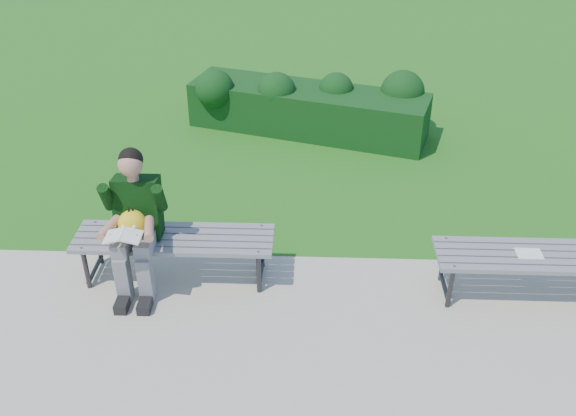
% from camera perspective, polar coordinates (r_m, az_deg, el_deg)
% --- Properties ---
extents(ground, '(80.00, 80.00, 0.00)m').
position_cam_1_polar(ground, '(6.31, 1.55, -4.50)').
color(ground, '#1D6A1C').
rests_on(ground, ground).
extents(walkway, '(30.00, 3.50, 0.02)m').
position_cam_1_polar(walkway, '(5.00, 1.22, -16.35)').
color(walkway, beige).
rests_on(walkway, ground).
extents(hedge, '(3.29, 1.70, 0.86)m').
position_cam_1_polar(hedge, '(8.74, 1.93, 9.15)').
color(hedge, '#1B3C13').
rests_on(hedge, ground).
extents(bench_left, '(1.80, 0.50, 0.46)m').
position_cam_1_polar(bench_left, '(5.91, -10.08, -2.97)').
color(bench_left, slate).
rests_on(bench_left, walkway).
extents(bench_right, '(1.80, 0.50, 0.46)m').
position_cam_1_polar(bench_right, '(6.01, 21.45, -4.26)').
color(bench_right, slate).
rests_on(bench_right, walkway).
extents(seated_boy, '(0.56, 0.76, 1.31)m').
position_cam_1_polar(seated_boy, '(5.74, -13.46, -0.95)').
color(seated_boy, slate).
rests_on(seated_boy, walkway).
extents(paper_sheet, '(0.22, 0.16, 0.01)m').
position_cam_1_polar(paper_sheet, '(5.95, 20.65, -3.81)').
color(paper_sheet, white).
rests_on(paper_sheet, bench_right).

